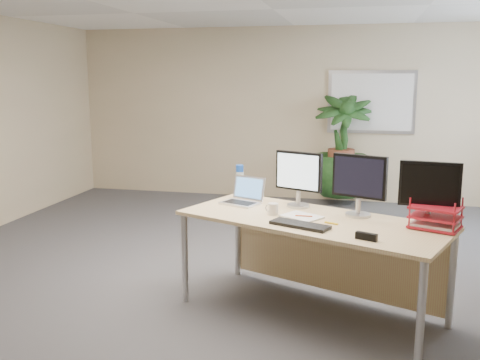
% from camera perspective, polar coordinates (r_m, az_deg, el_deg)
% --- Properties ---
extents(floor, '(8.00, 8.00, 0.00)m').
position_cam_1_polar(floor, '(4.94, -0.69, -11.89)').
color(floor, '#414146').
rests_on(floor, ground).
extents(back_wall, '(7.00, 0.04, 2.70)m').
position_cam_1_polar(back_wall, '(8.52, 5.62, 7.02)').
color(back_wall, tan).
rests_on(back_wall, floor).
extents(whiteboard, '(1.30, 0.04, 0.95)m').
position_cam_1_polar(whiteboard, '(8.41, 13.84, 8.07)').
color(whiteboard, '#A8A8AC').
rests_on(whiteboard, back_wall).
extents(desk, '(2.29, 1.62, 0.81)m').
position_cam_1_polar(desk, '(4.45, 8.34, -5.91)').
color(desk, '#D8B07F').
rests_on(desk, floor).
extents(floor_plant, '(0.87, 0.87, 1.50)m').
position_cam_1_polar(floor_plant, '(8.22, 10.73, 2.53)').
color(floor_plant, '#133615').
rests_on(floor_plant, floor).
extents(monitor_left, '(0.41, 0.20, 0.48)m').
position_cam_1_polar(monitor_left, '(4.62, 6.27, 0.48)').
color(monitor_left, '#B7B8BC').
rests_on(monitor_left, desk).
extents(monitor_right, '(0.43, 0.21, 0.50)m').
position_cam_1_polar(monitor_right, '(4.38, 12.60, -0.13)').
color(monitor_right, '#B7B8BC').
rests_on(monitor_right, desk).
extents(monitor_dark, '(0.44, 0.20, 0.49)m').
position_cam_1_polar(monitor_dark, '(4.22, 19.55, -0.97)').
color(monitor_dark, '#B7B8BC').
rests_on(monitor_dark, desk).
extents(laptop, '(0.40, 0.38, 0.23)m').
position_cam_1_polar(laptop, '(4.77, 0.42, -1.77)').
color(laptop, silver).
rests_on(laptop, desk).
extents(keyboard, '(0.48, 0.31, 0.03)m').
position_cam_1_polar(keyboard, '(4.06, 6.41, -4.77)').
color(keyboard, black).
rests_on(keyboard, desk).
extents(coffee_mug, '(0.12, 0.08, 0.09)m').
position_cam_1_polar(coffee_mug, '(4.38, 3.53, -3.10)').
color(coffee_mug, white).
rests_on(coffee_mug, desk).
extents(spiral_notebook, '(0.37, 0.35, 0.01)m').
position_cam_1_polar(spiral_notebook, '(4.32, 6.60, -3.90)').
color(spiral_notebook, white).
rests_on(spiral_notebook, desk).
extents(orange_pen, '(0.14, 0.01, 0.01)m').
position_cam_1_polar(orange_pen, '(4.30, 6.83, -3.82)').
color(orange_pen, '#D94918').
rests_on(orange_pen, spiral_notebook).
extents(yellow_highlighter, '(0.11, 0.06, 0.01)m').
position_cam_1_polar(yellow_highlighter, '(4.16, 9.72, -4.55)').
color(yellow_highlighter, yellow).
rests_on(yellow_highlighter, desk).
extents(water_bottle, '(0.08, 0.08, 0.30)m').
position_cam_1_polar(water_bottle, '(5.03, -0.03, -0.14)').
color(water_bottle, silver).
rests_on(water_bottle, desk).
extents(letter_tray, '(0.42, 0.37, 0.16)m').
position_cam_1_polar(letter_tray, '(4.22, 20.11, -3.92)').
color(letter_tray, '#AD1523').
rests_on(letter_tray, desk).
extents(stapler, '(0.15, 0.09, 0.05)m').
position_cam_1_polar(stapler, '(3.80, 13.33, -5.88)').
color(stapler, black).
rests_on(stapler, desk).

